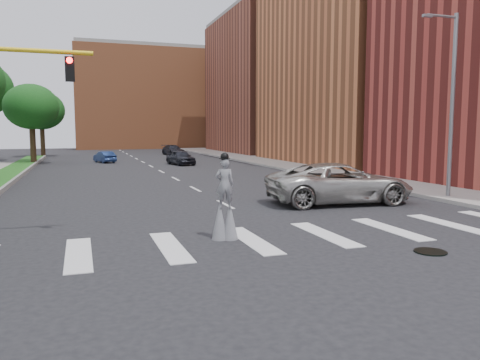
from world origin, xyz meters
TOP-DOWN VIEW (x-y plane):
  - ground_plane at (0.00, 0.00)m, footprint 160.00×160.00m
  - median_curb at (-10.45, 20.00)m, footprint 0.20×60.00m
  - sidewalk_right at (12.50, 25.00)m, footprint 5.00×90.00m
  - manhole at (3.00, -2.00)m, footprint 0.90×0.90m
  - building_mid at (22.00, 30.00)m, footprint 16.00×22.00m
  - building_far at (22.00, 54.00)m, footprint 16.00×22.00m
  - building_backdrop at (6.00, 78.00)m, footprint 26.00×14.00m
  - streetlight at (10.90, 6.00)m, footprint 2.05×0.20m
  - stilt_performer at (-2.04, 1.41)m, footprint 0.83×0.60m
  - suv_crossing at (5.22, 6.67)m, footprint 7.10×3.78m
  - car_near at (3.01, 32.81)m, footprint 2.53×4.57m
  - car_mid at (-3.90, 38.52)m, footprint 2.29×3.81m
  - car_far at (5.70, 50.89)m, footprint 2.77×4.96m
  - tree_6 at (-10.71, 37.98)m, footprint 5.23×5.23m
  - tree_7 at (-10.76, 51.63)m, footprint 5.65×5.65m

SIDE VIEW (x-z plane):
  - ground_plane at x=0.00m, z-range 0.00..0.00m
  - manhole at x=3.00m, z-range 0.00..0.04m
  - sidewalk_right at x=12.50m, z-range 0.00..0.18m
  - median_curb at x=-10.45m, z-range 0.00..0.28m
  - car_mid at x=-3.90m, z-range 0.00..1.18m
  - car_far at x=5.70m, z-range 0.00..1.36m
  - car_near at x=3.01m, z-range 0.00..1.47m
  - suv_crossing at x=5.22m, z-range 0.00..1.90m
  - stilt_performer at x=-2.04m, z-range -0.34..2.41m
  - streetlight at x=10.90m, z-range 0.40..9.40m
  - tree_6 at x=-10.71m, z-range 1.70..9.61m
  - tree_7 at x=-10.76m, z-range 1.69..9.95m
  - building_backdrop at x=6.00m, z-range 0.00..18.00m
  - building_far at x=22.00m, z-range 0.00..20.00m
  - building_mid at x=22.00m, z-range 0.00..24.00m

